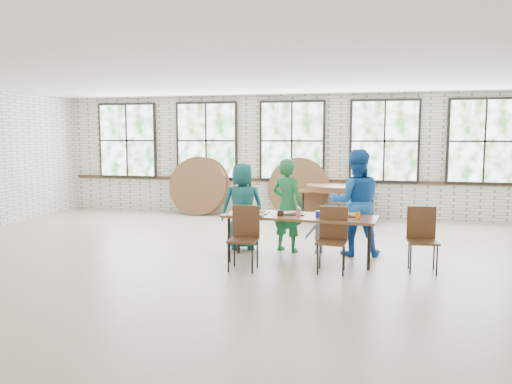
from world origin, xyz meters
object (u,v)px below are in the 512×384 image
at_px(chair_near_left, 245,232).
at_px(storage_table, 338,192).
at_px(dining_table, 300,219).
at_px(chair_near_right, 333,234).

distance_m(chair_near_left, storage_table, 4.66).
relative_size(dining_table, chair_near_left, 2.60).
bearing_deg(dining_table, chair_near_left, -134.14).
height_order(dining_table, storage_table, same).
bearing_deg(storage_table, chair_near_right, -89.89).
xyz_separation_m(dining_table, chair_near_left, (-0.75, -0.62, -0.13)).
height_order(chair_near_left, chair_near_right, same).
relative_size(dining_table, chair_near_right, 2.60).
bearing_deg(chair_near_right, storage_table, 97.22).
bearing_deg(dining_table, chair_near_right, -34.53).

